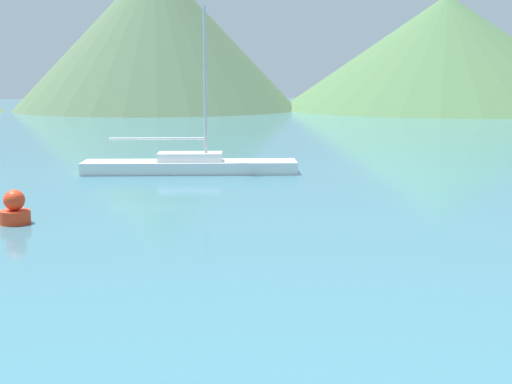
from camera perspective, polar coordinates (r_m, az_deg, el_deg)
sailboat_inner at (r=28.68m, az=-5.29°, el=2.19°), size 8.64×2.43×6.52m
buoy_marker at (r=19.81m, az=-18.74°, el=-1.35°), size 0.80×0.80×0.91m
hill_central at (r=82.85m, az=-7.96°, el=12.35°), size 31.99×31.99×16.73m
hill_east at (r=85.38m, az=14.91°, el=10.73°), size 37.66×37.66×12.85m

